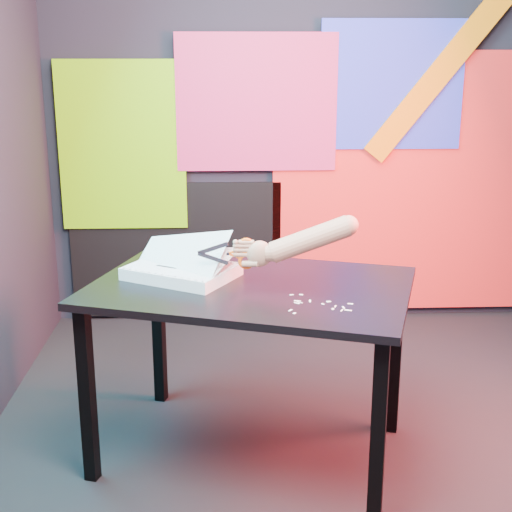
{
  "coord_description": "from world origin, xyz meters",
  "views": [
    {
      "loc": [
        -0.43,
        -2.82,
        1.62
      ],
      "look_at": [
        -0.32,
        -0.17,
        0.87
      ],
      "focal_mm": 50.0,
      "sensor_mm": 36.0,
      "label": 1
    }
  ],
  "objects": [
    {
      "name": "room",
      "position": [
        0.0,
        0.0,
        1.35
      ],
      "size": [
        3.01,
        3.01,
        2.71
      ],
      "color": "black",
      "rests_on": "ground"
    },
    {
      "name": "scissors",
      "position": [
        -0.37,
        -0.17,
        0.88
      ],
      "size": [
        0.22,
        0.02,
        0.13
      ],
      "rotation": [
        0.0,
        0.0,
        -0.07
      ],
      "color": "#969DAD",
      "rests_on": "printout_stack"
    },
    {
      "name": "paper_clippings",
      "position": [
        -0.1,
        -0.4,
        0.75
      ],
      "size": [
        0.24,
        0.21,
        0.0
      ],
      "color": "white",
      "rests_on": "work_table"
    },
    {
      "name": "backdrop",
      "position": [
        0.06,
        1.46,
        0.96
      ],
      "size": [
        2.88,
        0.05,
        2.08
      ],
      "color": "red",
      "rests_on": "ground"
    },
    {
      "name": "printout_stack",
      "position": [
        -0.62,
        -0.05,
        0.78
      ],
      "size": [
        0.5,
        0.46,
        0.22
      ],
      "rotation": [
        0.0,
        0.0,
        -0.52
      ],
      "color": "silver",
      "rests_on": "work_table"
    },
    {
      "name": "work_table",
      "position": [
        -0.34,
        -0.15,
        0.66
      ],
      "size": [
        1.42,
        1.16,
        0.75
      ],
      "rotation": [
        0.0,
        0.0,
        -0.31
      ],
      "color": "black",
      "rests_on": "ground"
    },
    {
      "name": "hand_forearm",
      "position": [
        -0.15,
        -0.19,
        0.93
      ],
      "size": [
        0.47,
        0.11,
        0.21
      ],
      "rotation": [
        0.0,
        0.0,
        -0.07
      ],
      "color": "#986C53",
      "rests_on": "work_table"
    }
  ]
}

